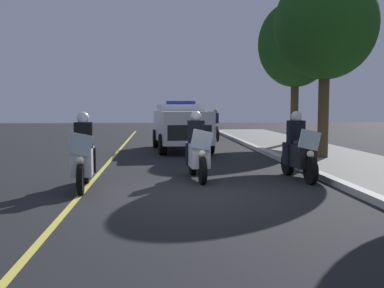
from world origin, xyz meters
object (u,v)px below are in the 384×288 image
Objects in this scene: police_motorcycle_lead_left at (83,157)px; police_motorcycle_lead_right at (197,152)px; police_motorcycle_trailing at (298,152)px; tree_behind_suv at (296,45)px; cyclist_background at (215,125)px; police_suv at (181,125)px; tree_far_back at (325,25)px.

police_motorcycle_lead_right is (-1.12, 2.66, 0.00)m from police_motorcycle_lead_left.
tree_behind_suv is at bearing 163.61° from police_motorcycle_trailing.
police_motorcycle_trailing is at bearing 99.48° from police_motorcycle_lead_left.
tree_behind_suv is (2.79, 3.41, 3.86)m from cyclist_background.
police_suv is at bearing -161.30° from police_motorcycle_trailing.
police_suv is (-7.35, -0.04, 0.37)m from police_motorcycle_lead_right.
cyclist_background is (-12.79, -0.47, 0.14)m from police_motorcycle_trailing.
tree_behind_suv reaches higher than police_suv.
police_motorcycle_trailing is at bearing -16.39° from tree_behind_suv.
cyclist_background is 5.86m from tree_behind_suv.
cyclist_background is (-13.65, 4.72, 0.14)m from police_motorcycle_lead_left.
cyclist_background is at bearing 157.97° from police_suv.
police_motorcycle_trailing is 8.03m from police_suv.
cyclist_background is at bearing -129.29° from tree_behind_suv.
police_motorcycle_lead_left is 5.26m from police_motorcycle_trailing.
police_suv is 5.60m from cyclist_background.
tree_far_back is (-3.63, 4.60, 3.82)m from police_motorcycle_lead_right.
tree_far_back reaches higher than police_suv.
tree_behind_suv is (-2.40, 5.51, 3.64)m from police_suv.
cyclist_background is 9.96m from tree_far_back.
tree_behind_suv is (-10.00, 2.94, 4.01)m from police_motorcycle_trailing.
police_suv is 7.03m from tree_behind_suv.
police_suv is 2.87× the size of cyclist_background.
police_motorcycle_lead_left is 2.88m from police_motorcycle_lead_right.
police_suv reaches higher than cyclist_background.
police_motorcycle_lead_right is at bearing -51.70° from tree_far_back.
cyclist_background is at bearing -177.90° from police_motorcycle_trailing.
tree_far_back is (3.71, 4.64, 3.45)m from police_suv.
tree_behind_suv is at bearing 143.19° from police_motorcycle_lead_left.
tree_far_back is (-4.75, 7.25, 3.82)m from police_motorcycle_lead_left.
police_suv reaches higher than police_motorcycle_trailing.
tree_far_back is (8.91, 2.54, 3.67)m from cyclist_background.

